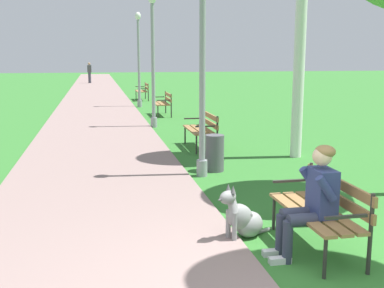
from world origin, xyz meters
The scene contains 12 objects.
paved_path centered at (-1.82, 24.00, 0.02)m, with size 3.26×60.00×0.04m, color gray.
park_bench_near centered at (0.65, 1.12, 0.51)m, with size 0.55×1.50×0.85m.
park_bench_mid centered at (0.65, 7.27, 0.51)m, with size 0.55×1.50×0.85m.
park_bench_far centered at (0.62, 13.68, 0.51)m, with size 0.55×1.50×0.85m.
park_bench_furthest centered at (0.50, 20.02, 0.51)m, with size 0.55×1.50×0.85m.
person_seated_on_near_bench centered at (0.44, 0.95, 0.68)m, with size 0.74×0.49×1.25m.
dog_grey centered at (-0.13, 1.60, 0.26)m, with size 0.79×0.45×0.71m.
lamp_post_near centered at (0.05, 4.65, 2.05)m, with size 0.24×0.24×3.95m.
lamp_post_mid centered at (-0.08, 10.84, 2.08)m, with size 0.24×0.24×4.01m.
lamp_post_far centered at (0.02, 16.78, 2.06)m, with size 0.24×0.24×3.97m.
litter_bin centered at (0.37, 4.99, 0.35)m, with size 0.36×0.36×0.70m, color #515156.
pedestrian_distant centered at (-2.25, 35.02, 0.84)m, with size 0.32×0.22×1.65m.
Camera 1 is at (-1.81, -3.60, 2.18)m, focal length 44.25 mm.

